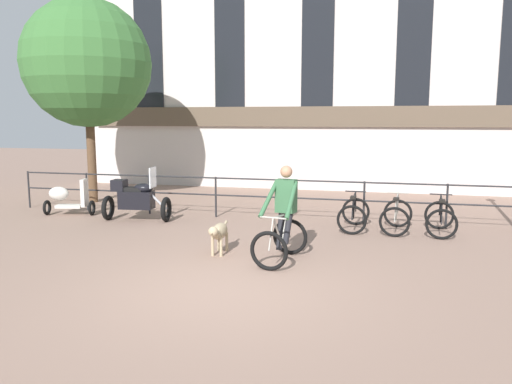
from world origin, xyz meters
The scene contains 11 objects.
ground_plane centered at (0.00, 0.00, 0.00)m, with size 60.00×60.00×0.00m, color #8E7060.
canal_railing centered at (0.00, 5.20, 0.71)m, with size 15.05×0.05×1.05m.
building_facade centered at (0.00, 10.99, 4.39)m, with size 18.00×0.72×8.82m.
cyclist_with_bike centered at (0.57, 1.71, 0.76)m, with size 0.85×1.26×1.70m.
dog centered at (-0.67, 1.80, 0.42)m, with size 0.27×1.00×0.60m.
parked_motorcycle centered at (-3.64, 4.25, 0.56)m, with size 1.69×0.79×1.35m.
parked_bicycle_near_lamp centered at (1.68, 4.54, 0.36)m, with size 0.69×1.13×0.86m.
parked_bicycle_mid_left centered at (2.61, 4.54, 0.36)m, with size 0.76×1.17×0.86m.
parked_bicycle_mid_right centered at (3.55, 4.54, 0.36)m, with size 0.72×1.15×0.86m.
parked_scooter centered at (-5.75, 4.47, 0.46)m, with size 1.34×0.66×0.96m.
tree_canalside_left centered at (-6.28, 6.53, 4.14)m, with size 3.76×3.76×6.03m.
Camera 1 is at (2.23, -6.89, 2.53)m, focal length 35.00 mm.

